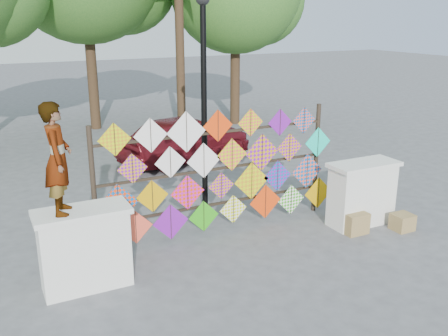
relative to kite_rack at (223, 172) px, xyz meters
The scene contains 9 objects.
ground 1.40m from the kite_rack, 97.77° to the right, with size 80.00×80.00×0.00m, color slate.
parapet_left 3.00m from the kite_rack, 161.62° to the right, with size 1.40×0.65×1.28m.
parapet_right 2.82m from the kite_rack, 19.68° to the right, with size 1.40×0.65×1.28m.
kite_rack is the anchor object (origin of this frame).
vendor_woman 3.32m from the kite_rack, 163.08° to the right, with size 0.59×0.39×1.62m, color #99999E.
sedan 5.02m from the kite_rack, 75.89° to the left, with size 1.59×3.95×1.35m, color #5E1017.
lamppost 1.97m from the kite_rack, 81.03° to the left, with size 0.28×0.28×4.46m.
cardboard_box_near 2.70m from the kite_rack, 28.53° to the right, with size 0.46×0.41×0.41m, color #967648.
cardboard_box_far 3.64m from the kite_rack, 26.13° to the right, with size 0.38×0.35×0.32m, color #967648.
Camera 1 is at (-3.89, -7.24, 4.01)m, focal length 40.00 mm.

